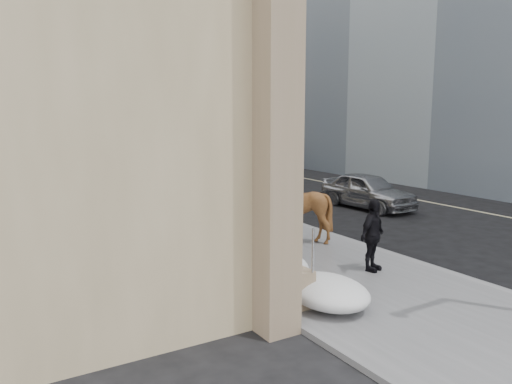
{
  "coord_description": "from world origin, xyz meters",
  "views": [
    {
      "loc": [
        -7.72,
        -9.62,
        4.09
      ],
      "look_at": [
        -0.14,
        2.94,
        1.7
      ],
      "focal_mm": 35.0,
      "sensor_mm": 36.0,
      "label": 1
    }
  ],
  "objects_px": {
    "mounted_horse_right": "(293,205)",
    "mounted_horse_left": "(201,195)",
    "pedestrian": "(372,235)",
    "car_silver": "(367,191)",
    "car_grey": "(267,160)"
  },
  "relations": [
    {
      "from": "mounted_horse_right",
      "to": "mounted_horse_left",
      "type": "bearing_deg",
      "value": -59.54
    },
    {
      "from": "pedestrian",
      "to": "car_silver",
      "type": "xyz_separation_m",
      "value": [
        6.1,
        6.57,
        -0.27
      ]
    },
    {
      "from": "pedestrian",
      "to": "car_silver",
      "type": "distance_m",
      "value": 8.97
    },
    {
      "from": "mounted_horse_left",
      "to": "mounted_horse_right",
      "type": "height_order",
      "value": "mounted_horse_left"
    },
    {
      "from": "mounted_horse_right",
      "to": "pedestrian",
      "type": "relative_size",
      "value": 1.49
    },
    {
      "from": "pedestrian",
      "to": "mounted_horse_right",
      "type": "bearing_deg",
      "value": 70.93
    },
    {
      "from": "mounted_horse_right",
      "to": "pedestrian",
      "type": "xyz_separation_m",
      "value": [
        0.02,
        -3.39,
        -0.24
      ]
    },
    {
      "from": "mounted_horse_right",
      "to": "car_silver",
      "type": "distance_m",
      "value": 6.91
    },
    {
      "from": "car_silver",
      "to": "car_grey",
      "type": "height_order",
      "value": "car_silver"
    },
    {
      "from": "mounted_horse_left",
      "to": "mounted_horse_right",
      "type": "xyz_separation_m",
      "value": [
        1.77,
        -2.82,
        -0.04
      ]
    },
    {
      "from": "car_silver",
      "to": "car_grey",
      "type": "xyz_separation_m",
      "value": [
        4.31,
        14.72,
        -0.17
      ]
    },
    {
      "from": "mounted_horse_left",
      "to": "mounted_horse_right",
      "type": "relative_size",
      "value": 1.09
    },
    {
      "from": "car_grey",
      "to": "mounted_horse_left",
      "type": "bearing_deg",
      "value": 37.81
    },
    {
      "from": "mounted_horse_right",
      "to": "car_silver",
      "type": "bearing_deg",
      "value": -154.12
    },
    {
      "from": "mounted_horse_right",
      "to": "pedestrian",
      "type": "height_order",
      "value": "mounted_horse_right"
    }
  ]
}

